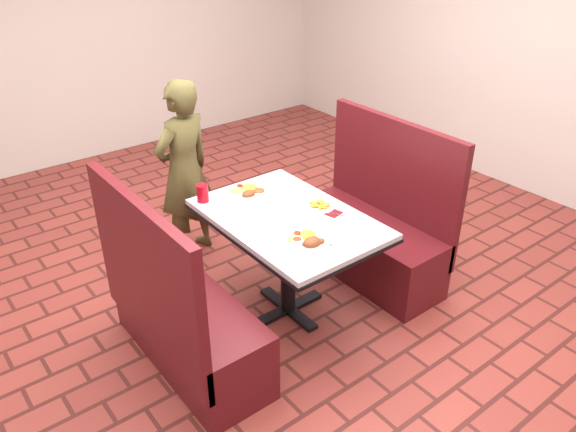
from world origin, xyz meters
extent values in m
plane|color=brown|center=(0.00, 0.00, 0.00)|extent=(7.00, 7.00, 0.00)
cube|color=silver|center=(0.00, 3.50, 1.40)|extent=(6.00, 0.04, 2.80)
cube|color=silver|center=(3.00, 0.00, 1.40)|extent=(0.04, 7.00, 2.80)
cube|color=silver|center=(0.00, 0.00, 0.73)|extent=(0.80, 1.20, 0.03)
cube|color=black|center=(0.00, 0.00, 0.70)|extent=(0.81, 1.21, 0.02)
cylinder|color=black|center=(0.00, 0.00, 0.36)|extent=(0.10, 0.10, 0.69)
cube|color=black|center=(0.00, 0.00, 0.01)|extent=(0.55, 0.08, 0.03)
cube|color=black|center=(0.00, 0.00, 0.01)|extent=(0.08, 0.55, 0.03)
cube|color=#571418|center=(-0.75, 0.00, 0.23)|extent=(0.45, 1.20, 0.45)
cube|color=#571418|center=(-0.97, 0.00, 0.70)|extent=(0.06, 1.20, 0.95)
cube|color=#571418|center=(0.75, 0.00, 0.23)|extent=(0.45, 1.20, 0.45)
cube|color=#571418|center=(0.97, 0.00, 0.70)|extent=(0.06, 1.20, 0.95)
imported|color=brown|center=(-0.14, 1.10, 0.71)|extent=(0.58, 0.45, 1.41)
cylinder|color=white|center=(-0.10, -0.31, 0.76)|extent=(0.27, 0.27, 0.02)
ellipsoid|color=gold|center=(-0.07, -0.28, 0.79)|extent=(0.11, 0.11, 0.05)
ellipsoid|color=#9DD053|center=(-0.15, -0.26, 0.78)|extent=(0.11, 0.09, 0.03)
cylinder|color=red|center=(-0.12, -0.24, 0.79)|extent=(0.04, 0.04, 0.01)
ellipsoid|color=brown|center=(-0.11, -0.37, 0.80)|extent=(0.12, 0.09, 0.07)
ellipsoid|color=brown|center=(-0.07, -0.38, 0.79)|extent=(0.07, 0.05, 0.04)
cylinder|color=white|center=(-0.19, -0.32, 0.79)|extent=(0.06, 0.06, 0.04)
cylinder|color=maroon|center=(-0.19, -0.32, 0.80)|extent=(0.05, 0.05, 0.00)
cylinder|color=white|center=(-0.02, 0.41, 0.76)|extent=(0.28, 0.28, 0.02)
ellipsoid|color=gold|center=(0.02, 0.45, 0.79)|extent=(0.12, 0.12, 0.05)
ellipsoid|color=#9DD053|center=(-0.07, 0.47, 0.79)|extent=(0.12, 0.09, 0.04)
cylinder|color=red|center=(-0.04, 0.49, 0.79)|extent=(0.04, 0.04, 0.01)
ellipsoid|color=brown|center=(0.04, 0.38, 0.78)|extent=(0.08, 0.08, 0.03)
ellipsoid|color=brown|center=(-0.05, 0.37, 0.79)|extent=(0.10, 0.07, 0.06)
cylinder|color=white|center=(0.23, -0.04, 0.76)|extent=(0.19, 0.19, 0.01)
cube|color=#5E0E15|center=(0.25, -0.15, 0.75)|extent=(0.12, 0.12, 0.00)
cube|color=silver|center=(0.24, -0.17, 0.75)|extent=(0.08, 0.11, 0.00)
cylinder|color=#B40C19|center=(-0.32, 0.51, 0.81)|extent=(0.08, 0.08, 0.12)
cube|color=silver|center=(0.25, -0.48, 0.76)|extent=(0.21, 0.18, 0.01)
cube|color=silver|center=(-0.04, -0.40, 0.76)|extent=(0.11, 0.16, 0.00)
cube|color=silver|center=(-0.14, -0.43, 0.76)|extent=(0.07, 0.13, 0.00)
camera|label=1|loc=(-1.90, -2.43, 2.47)|focal=35.00mm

